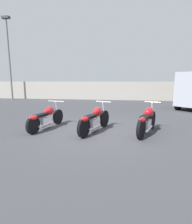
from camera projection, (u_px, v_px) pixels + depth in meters
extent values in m
plane|color=#38383D|center=(95.00, 131.00, 6.30)|extent=(60.00, 60.00, 0.00)
cube|color=#9E998E|center=(112.00, 91.00, 16.31)|extent=(40.00, 0.04, 1.71)
cylinder|color=slate|center=(9.00, 61.00, 16.18)|extent=(0.16, 0.16, 7.24)
cube|color=#333333|center=(6.00, 17.00, 15.52)|extent=(0.70, 0.35, 0.20)
cylinder|color=black|center=(58.00, 117.00, 7.27)|extent=(0.23, 0.62, 0.62)
cylinder|color=black|center=(33.00, 125.00, 5.89)|extent=(0.23, 0.62, 0.62)
cube|color=silver|center=(46.00, 122.00, 6.52)|extent=(0.32, 0.57, 0.34)
ellipsoid|color=red|center=(49.00, 111.00, 6.69)|extent=(0.37, 0.53, 0.32)
cube|color=black|center=(41.00, 115.00, 6.23)|extent=(0.37, 0.64, 0.10)
ellipsoid|color=red|center=(34.00, 118.00, 5.90)|extent=(0.29, 0.47, 0.16)
cylinder|color=silver|center=(56.00, 101.00, 7.07)|extent=(0.73, 0.20, 0.04)
cylinder|color=silver|center=(57.00, 109.00, 7.17)|extent=(0.10, 0.26, 0.64)
cylinder|color=silver|center=(46.00, 124.00, 6.35)|extent=(0.24, 0.75, 0.07)
cylinder|color=black|center=(104.00, 119.00, 6.82)|extent=(0.32, 0.65, 0.65)
cylinder|color=black|center=(84.00, 128.00, 5.52)|extent=(0.32, 0.65, 0.65)
cube|color=silver|center=(94.00, 124.00, 6.11)|extent=(0.37, 0.58, 0.36)
ellipsoid|color=#AD1419|center=(98.00, 112.00, 6.26)|extent=(0.43, 0.55, 0.33)
cube|color=black|center=(90.00, 117.00, 5.83)|extent=(0.39, 0.55, 0.10)
ellipsoid|color=#AD1419|center=(85.00, 119.00, 5.52)|extent=(0.34, 0.48, 0.16)
cylinder|color=silver|center=(103.00, 102.00, 6.61)|extent=(0.59, 0.24, 0.04)
cylinder|color=silver|center=(104.00, 110.00, 6.72)|extent=(0.13, 0.26, 0.66)
cylinder|color=silver|center=(95.00, 127.00, 5.94)|extent=(0.31, 0.70, 0.07)
cylinder|color=black|center=(152.00, 120.00, 6.55)|extent=(0.35, 0.66, 0.67)
cylinder|color=black|center=(141.00, 129.00, 5.38)|extent=(0.35, 0.66, 0.67)
cube|color=silver|center=(147.00, 125.00, 5.91)|extent=(0.38, 0.54, 0.37)
ellipsoid|color=#AD1419|center=(149.00, 112.00, 6.04)|extent=(0.47, 0.57, 0.35)
cube|color=black|center=(145.00, 117.00, 5.65)|extent=(0.40, 0.52, 0.10)
ellipsoid|color=#AD1419|center=(142.00, 120.00, 5.37)|extent=(0.35, 0.48, 0.16)
cylinder|color=silver|center=(152.00, 102.00, 6.34)|extent=(0.55, 0.26, 0.04)
cylinder|color=silver|center=(152.00, 111.00, 6.45)|extent=(0.15, 0.26, 0.67)
cylinder|color=silver|center=(149.00, 129.00, 5.74)|extent=(0.33, 0.66, 0.07)
cylinder|color=black|center=(178.00, 104.00, 10.90)|extent=(0.64, 0.66, 0.70)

